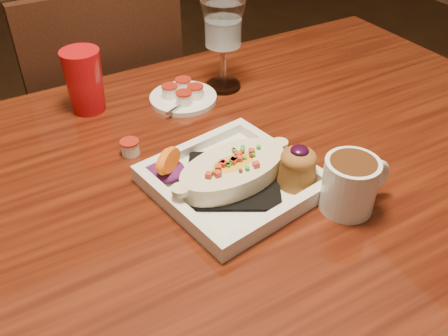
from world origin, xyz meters
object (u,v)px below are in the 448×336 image
chair_far (105,125)px  coffee_mug (351,183)px  table (207,214)px  plate (239,174)px  goblet (223,29)px  saucer (183,96)px  red_tumbler (85,81)px

chair_far → coffee_mug: size_ratio=7.65×
table → plate: plate is taller
chair_far → goblet: goblet is taller
saucer → goblet: bearing=5.8°
saucer → red_tumbler: bearing=160.1°
plate → saucer: plate is taller
plate → saucer: size_ratio=1.96×
chair_far → red_tumbler: chair_far is taller
coffee_mug → plate: bearing=137.7°
goblet → red_tumbler: size_ratio=1.51×
table → coffee_mug: size_ratio=12.34×
chair_far → plate: chair_far is taller
coffee_mug → goblet: 0.46m
goblet → saucer: 0.16m
goblet → plate: bearing=-115.8°
coffee_mug → red_tumbler: (-0.26, 0.51, 0.02)m
plate → red_tumbler: (-0.14, 0.38, 0.04)m
chair_far → plate: bearing=92.6°
plate → chair_far: bearing=83.6°
table → red_tumbler: (-0.11, 0.32, 0.16)m
chair_far → goblet: size_ratio=4.68×
coffee_mug → red_tumbler: 0.57m
table → goblet: goblet is taller
chair_far → coffee_mug: 0.89m
plate → goblet: goblet is taller
table → coffee_mug: 0.29m
table → chair_far: 0.65m
table → red_tumbler: bearing=108.6°
plate → coffee_mug: bearing=-55.4°
coffee_mug → goblet: bearing=90.2°
plate → saucer: 0.31m
table → plate: (0.03, -0.06, 0.12)m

